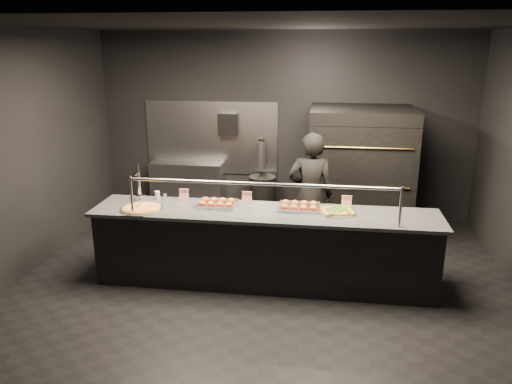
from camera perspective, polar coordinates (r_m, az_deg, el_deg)
room at (r=5.75m, az=0.82°, el=3.38°), size 6.04×6.00×3.00m
service_counter at (r=6.03m, az=0.95°, el=-6.31°), size 4.10×0.78×1.37m
pizza_oven at (r=7.65m, az=11.73°, el=2.36°), size 1.50×1.23×1.91m
prep_shelf at (r=8.49m, az=-7.84°, el=0.37°), size 1.20×0.35×0.90m
towel_dispenser at (r=8.15m, az=-3.24°, el=7.75°), size 0.30×0.20×0.35m
fire_extinguisher at (r=8.16m, az=0.63°, el=4.29°), size 0.14×0.14×0.51m
beer_tap at (r=6.39m, az=-13.18°, el=0.29°), size 0.13×0.18×0.50m
round_pizza at (r=6.07m, az=-12.94°, el=-1.85°), size 0.51×0.51×0.03m
slider_tray_a at (r=6.08m, az=-4.49°, el=-1.28°), size 0.55×0.46×0.08m
slider_tray_b at (r=5.96m, az=4.95°, el=-1.64°), size 0.52×0.40×0.08m
square_pizza at (r=5.89m, az=9.30°, el=-2.17°), size 0.44×0.44×0.05m
condiment_jar at (r=6.41m, az=-10.94°, el=-0.39°), size 0.16×0.06×0.10m
tent_cards at (r=6.12m, az=0.23°, el=-0.65°), size 2.13×0.04×0.15m
trash_bin at (r=8.17m, az=0.76°, el=-0.73°), size 0.44×0.44×0.74m
worker at (r=6.78m, az=6.22°, el=-0.28°), size 0.65×0.45×1.70m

